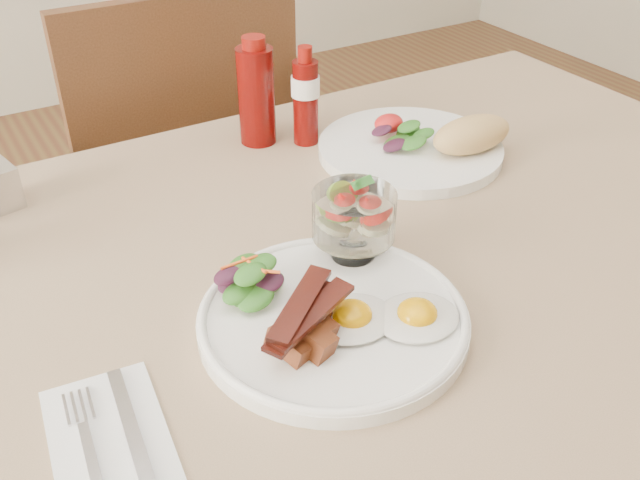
% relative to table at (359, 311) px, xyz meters
% --- Properties ---
extents(table, '(1.33, 0.88, 0.75)m').
position_rel_table_xyz_m(table, '(0.00, 0.00, 0.00)').
color(table, '#59341C').
rests_on(table, ground).
extents(chair_far, '(0.42, 0.42, 0.93)m').
position_rel_table_xyz_m(chair_far, '(0.00, 0.66, -0.14)').
color(chair_far, '#59341C').
rests_on(chair_far, ground).
extents(main_plate, '(0.28, 0.28, 0.02)m').
position_rel_table_xyz_m(main_plate, '(-0.10, -0.09, 0.10)').
color(main_plate, white).
rests_on(main_plate, table).
extents(fried_eggs, '(0.16, 0.12, 0.02)m').
position_rel_table_xyz_m(fried_eggs, '(-0.06, -0.13, 0.11)').
color(fried_eggs, silver).
rests_on(fried_eggs, main_plate).
extents(bacon_potato_pile, '(0.11, 0.08, 0.05)m').
position_rel_table_xyz_m(bacon_potato_pile, '(-0.14, -0.12, 0.13)').
color(bacon_potato_pile, maroon).
rests_on(bacon_potato_pile, main_plate).
extents(side_salad, '(0.08, 0.08, 0.04)m').
position_rel_table_xyz_m(side_salad, '(-0.16, -0.03, 0.12)').
color(side_salad, '#215216').
rests_on(side_salad, main_plate).
extents(fruit_cup, '(0.09, 0.09, 0.10)m').
position_rel_table_xyz_m(fruit_cup, '(-0.02, -0.01, 0.16)').
color(fruit_cup, white).
rests_on(fruit_cup, main_plate).
extents(second_plate, '(0.27, 0.27, 0.07)m').
position_rel_table_xyz_m(second_plate, '(0.22, 0.17, 0.11)').
color(second_plate, white).
rests_on(second_plate, table).
extents(ketchup_bottle, '(0.06, 0.06, 0.16)m').
position_rel_table_xyz_m(ketchup_bottle, '(0.03, 0.33, 0.17)').
color(ketchup_bottle, '#540604').
rests_on(ketchup_bottle, table).
extents(hot_sauce_bottle, '(0.05, 0.05, 0.15)m').
position_rel_table_xyz_m(hot_sauce_bottle, '(0.09, 0.29, 0.16)').
color(hot_sauce_bottle, '#540604').
rests_on(hot_sauce_bottle, table).
extents(napkin_cutlery, '(0.12, 0.19, 0.01)m').
position_rel_table_xyz_m(napkin_cutlery, '(-0.34, -0.13, 0.09)').
color(napkin_cutlery, white).
rests_on(napkin_cutlery, table).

